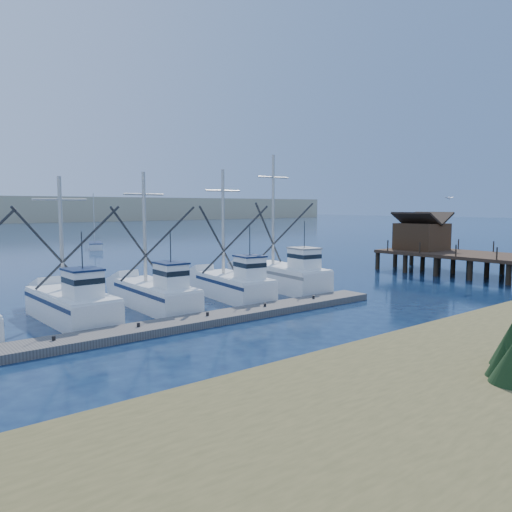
% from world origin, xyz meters
% --- Properties ---
extents(ground, '(500.00, 500.00, 0.00)m').
position_xyz_m(ground, '(0.00, 0.00, 0.00)').
color(ground, '#0D1A3A').
rests_on(ground, ground).
extents(floating_dock, '(30.14, 2.27, 0.40)m').
position_xyz_m(floating_dock, '(-10.29, 6.38, 0.20)').
color(floating_dock, '#645F5A').
rests_on(floating_dock, ground).
extents(timber_pier, '(7.00, 20.00, 8.00)m').
position_xyz_m(timber_pier, '(21.50, 8.46, 2.57)').
color(timber_pier, black).
rests_on(timber_pier, ground).
extents(trawler_fleet, '(30.28, 8.28, 10.12)m').
position_xyz_m(trawler_fleet, '(-9.59, 11.26, 0.99)').
color(trawler_fleet, white).
rests_on(trawler_fleet, ground).
extents(sailboat_near, '(3.64, 6.13, 8.10)m').
position_xyz_m(sailboat_near, '(5.52, 55.49, 0.49)').
color(sailboat_near, white).
rests_on(sailboat_near, ground).
extents(flying_gull, '(1.24, 0.23, 0.23)m').
position_xyz_m(flying_gull, '(17.26, 6.80, 6.96)').
color(flying_gull, white).
rests_on(flying_gull, ground).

